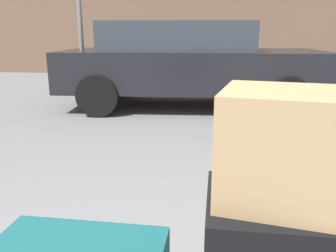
{
  "coord_description": "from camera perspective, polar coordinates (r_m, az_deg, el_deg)",
  "views": [
    {
      "loc": [
        0.25,
        -0.92,
        1.26
      ],
      "look_at": [
        0.0,
        1.2,
        0.69
      ],
      "focal_mm": 37.85,
      "sensor_mm": 36.0,
      "label": 1
    }
  ],
  "objects": [
    {
      "name": "duffel_bag_tan_topmost_pile",
      "position": [
        0.75,
        20.02,
        -3.27
      ],
      "size": [
        0.33,
        0.28,
        0.23
      ],
      "primitive_type": "cube",
      "rotation": [
        0.0,
        0.0,
        -0.19
      ],
      "color": "#9E7F56",
      "rests_on": "suitcase_black_stacked_top"
    },
    {
      "name": "parked_car",
      "position": [
        6.1,
        3.27,
        10.22
      ],
      "size": [
        4.39,
        2.09,
        1.42
      ],
      "color": "black",
      "rests_on": "ground_plane"
    },
    {
      "name": "bollard_kerb_near",
      "position": [
        8.6,
        18.71,
        7.86
      ],
      "size": [
        0.26,
        0.26,
        0.63
      ],
      "primitive_type": "cylinder",
      "color": "#72665B",
      "rests_on": "ground_plane"
    },
    {
      "name": "no_parking_sign",
      "position": [
        5.91,
        -14.05,
        17.13
      ],
      "size": [
        0.5,
        0.07,
        2.48
      ],
      "color": "slate",
      "rests_on": "ground_plane"
    }
  ]
}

